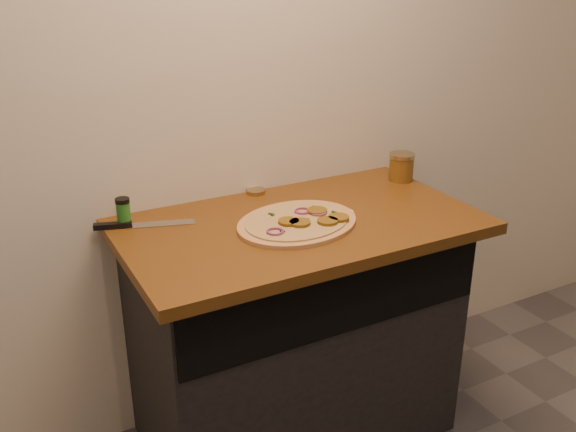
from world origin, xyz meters
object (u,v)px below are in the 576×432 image
pizza (299,222)px  spice_shaker (123,212)px  salsa_jar (401,167)px  chefs_knife (136,225)px

pizza → spice_shaker: (-0.51, 0.27, 0.04)m
salsa_jar → chefs_knife: bearing=177.9°
pizza → salsa_jar: (0.57, 0.20, 0.04)m
chefs_knife → spice_shaker: bearing=135.8°
salsa_jar → spice_shaker: 1.08m
pizza → chefs_knife: 0.54m
chefs_knife → spice_shaker: spice_shaker is taller
pizza → spice_shaker: spice_shaker is taller
pizza → salsa_jar: 0.61m
salsa_jar → spice_shaker: size_ratio=1.14×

